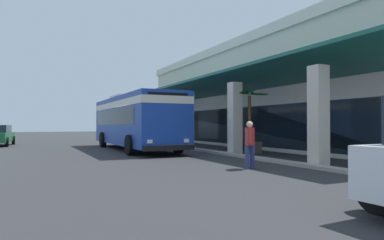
# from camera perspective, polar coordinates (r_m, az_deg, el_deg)

# --- Properties ---
(ground) EXTENTS (120.00, 120.00, 0.00)m
(ground) POSITION_cam_1_polar(r_m,az_deg,el_deg) (22.70, 11.80, -4.53)
(ground) COLOR #2D2D30
(curb_strip) EXTENTS (33.23, 0.50, 0.12)m
(curb_strip) POSITION_cam_1_polar(r_m,az_deg,el_deg) (22.23, -1.90, -4.47)
(curb_strip) COLOR #9E998E
(curb_strip) RESTS_ON ground
(plaza_building) EXTENTS (27.99, 15.76, 7.19)m
(plaza_building) POSITION_cam_1_polar(r_m,az_deg,el_deg) (27.58, 16.79, 3.64)
(plaza_building) COLOR beige
(plaza_building) RESTS_ON ground
(transit_bus) EXTENTS (11.21, 2.86, 3.34)m
(transit_bus) POSITION_cam_1_polar(r_m,az_deg,el_deg) (21.00, -9.48, 0.22)
(transit_bus) COLOR #193D9E
(transit_bus) RESTS_ON ground
(pedestrian) EXTENTS (0.58, 0.42, 1.61)m
(pedestrian) POSITION_cam_1_polar(r_m,az_deg,el_deg) (11.90, 9.48, -3.64)
(pedestrian) COLOR navy
(pedestrian) RESTS_ON ground
(potted_palm) EXTENTS (1.86, 2.04, 3.30)m
(potted_palm) POSITION_cam_1_polar(r_m,az_deg,el_deg) (18.01, 9.49, -2.98)
(potted_palm) COLOR #4C4742
(potted_palm) RESTS_ON ground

